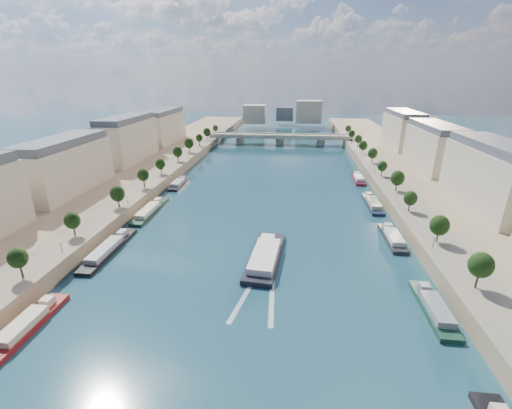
# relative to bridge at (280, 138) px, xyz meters

# --- Properties ---
(ground) EXTENTS (700.00, 700.00, 0.00)m
(ground) POSITION_rel_bridge_xyz_m (0.00, -123.60, -5.08)
(ground) COLOR #0B2934
(ground) RESTS_ON ground
(quay_left) EXTENTS (44.00, 520.00, 5.00)m
(quay_left) POSITION_rel_bridge_xyz_m (-72.00, -123.60, -2.58)
(quay_left) COLOR #9E8460
(quay_left) RESTS_ON ground
(quay_right) EXTENTS (44.00, 520.00, 5.00)m
(quay_right) POSITION_rel_bridge_xyz_m (72.00, -123.60, -2.58)
(quay_right) COLOR #9E8460
(quay_right) RESTS_ON ground
(pave_left) EXTENTS (14.00, 520.00, 0.10)m
(pave_left) POSITION_rel_bridge_xyz_m (-57.00, -123.60, -0.03)
(pave_left) COLOR gray
(pave_left) RESTS_ON quay_left
(pave_right) EXTENTS (14.00, 520.00, 0.10)m
(pave_right) POSITION_rel_bridge_xyz_m (57.00, -123.60, -0.03)
(pave_right) COLOR gray
(pave_right) RESTS_ON quay_right
(trees_left) EXTENTS (4.80, 268.80, 8.26)m
(trees_left) POSITION_rel_bridge_xyz_m (-55.00, -121.60, 5.39)
(trees_left) COLOR #382B1E
(trees_left) RESTS_ON ground
(trees_right) EXTENTS (4.80, 268.80, 8.26)m
(trees_right) POSITION_rel_bridge_xyz_m (55.00, -113.60, 5.39)
(trees_right) COLOR #382B1E
(trees_right) RESTS_ON ground
(lamps_left) EXTENTS (0.36, 200.36, 4.28)m
(lamps_left) POSITION_rel_bridge_xyz_m (-52.50, -133.60, 2.70)
(lamps_left) COLOR black
(lamps_left) RESTS_ON ground
(lamps_right) EXTENTS (0.36, 200.36, 4.28)m
(lamps_right) POSITION_rel_bridge_xyz_m (52.50, -118.60, 2.70)
(lamps_right) COLOR black
(lamps_right) RESTS_ON ground
(buildings_left) EXTENTS (16.00, 226.00, 23.20)m
(buildings_left) POSITION_rel_bridge_xyz_m (-85.00, -111.60, 11.37)
(buildings_left) COLOR beige
(buildings_left) RESTS_ON ground
(buildings_right) EXTENTS (16.00, 226.00, 23.20)m
(buildings_right) POSITION_rel_bridge_xyz_m (85.00, -111.60, 11.37)
(buildings_right) COLOR beige
(buildings_right) RESTS_ON ground
(skyline) EXTENTS (79.00, 42.00, 22.00)m
(skyline) POSITION_rel_bridge_xyz_m (3.19, 95.93, 9.57)
(skyline) COLOR beige
(skyline) RESTS_ON ground
(bridge) EXTENTS (112.00, 12.00, 8.15)m
(bridge) POSITION_rel_bridge_xyz_m (0.00, 0.00, 0.00)
(bridge) COLOR #C1B79E
(bridge) RESTS_ON ground
(tour_barge) EXTENTS (10.98, 30.82, 4.10)m
(tour_barge) POSITION_rel_bridge_xyz_m (3.90, -181.93, -3.90)
(tour_barge) COLOR black
(tour_barge) RESTS_ON ground
(wake) EXTENTS (10.75, 26.03, 0.04)m
(wake) POSITION_rel_bridge_xyz_m (3.90, -198.46, -5.06)
(wake) COLOR silver
(wake) RESTS_ON ground
(moored_barges_left) EXTENTS (5.00, 151.98, 3.60)m
(moored_barges_left) POSITION_rel_bridge_xyz_m (-45.50, -182.19, -4.24)
(moored_barges_left) COLOR #151E2F
(moored_barges_left) RESTS_ON ground
(moored_barges_right) EXTENTS (5.00, 164.15, 3.60)m
(moored_barges_right) POSITION_rel_bridge_xyz_m (45.50, -167.49, -4.24)
(moored_barges_right) COLOR black
(moored_barges_right) RESTS_ON ground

